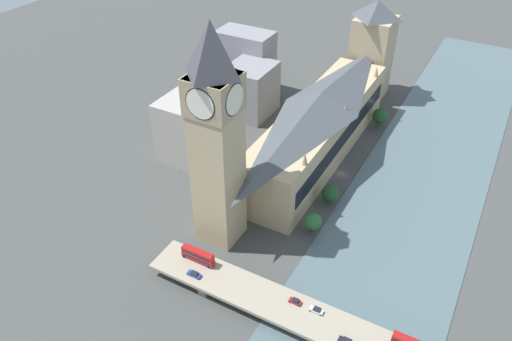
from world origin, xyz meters
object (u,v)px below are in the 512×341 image
at_px(road_bridge, 348,336).
at_px(double_decker_bus_mid, 198,255).
at_px(victoria_tower, 372,50).
at_px(car_southbound_lead, 346,341).
at_px(clock_tower, 216,134).
at_px(car_southbound_mid, 317,310).
at_px(parliament_hall, 320,125).
at_px(car_southbound_tail, 295,301).
at_px(car_northbound_lead, 194,274).

distance_m(road_bridge, double_decker_bus_mid, 53.93).
distance_m(victoria_tower, car_southbound_lead, 164.45).
xyz_separation_m(clock_tower, car_southbound_mid, (-45.65, 18.94, -37.80)).
height_order(parliament_hall, road_bridge, parliament_hall).
relative_size(clock_tower, car_southbound_tail, 20.67).
bearing_deg(car_northbound_lead, car_southbound_lead, -179.99).
distance_m(clock_tower, double_decker_bus_mid, 40.66).
bearing_deg(road_bridge, victoria_tower, -73.20).
bearing_deg(car_southbound_mid, parliament_hall, -67.11).
height_order(parliament_hall, victoria_tower, victoria_tower).
bearing_deg(double_decker_bus_mid, road_bridge, 176.97).
relative_size(clock_tower, road_bridge, 0.60).
bearing_deg(clock_tower, car_southbound_lead, 156.54).
relative_size(victoria_tower, car_southbound_tail, 14.10).
bearing_deg(road_bridge, car_southbound_mid, -14.07).
bearing_deg(car_southbound_lead, car_southbound_tail, -17.44).
xyz_separation_m(victoria_tower, road_bridge, (-46.25, 153.18, -21.56)).
xyz_separation_m(double_decker_bus_mid, car_southbound_mid, (-42.73, 0.09, -1.89)).
relative_size(clock_tower, car_northbound_lead, 17.10).
distance_m(double_decker_bus_mid, car_southbound_lead, 54.77).
relative_size(double_decker_bus_mid, car_southbound_mid, 2.81).
height_order(car_northbound_lead, car_southbound_tail, car_southbound_tail).
height_order(parliament_hall, car_southbound_lead, parliament_hall).
bearing_deg(clock_tower, victoria_tower, -94.53).
height_order(car_southbound_lead, car_southbound_tail, car_southbound_lead).
bearing_deg(victoria_tower, car_southbound_tail, 100.63).
bearing_deg(car_northbound_lead, car_southbound_mid, -171.59).
distance_m(victoria_tower, car_southbound_mid, 155.77).
bearing_deg(victoria_tower, double_decker_bus_mid, 87.15).
bearing_deg(car_southbound_lead, car_southbound_mid, -26.93).
distance_m(clock_tower, car_southbound_lead, 73.02).
height_order(clock_tower, car_northbound_lead, clock_tower).
bearing_deg(road_bridge, car_northbound_lead, 3.56).
xyz_separation_m(road_bridge, car_southbound_mid, (11.01, -2.76, 1.65)).
distance_m(parliament_hall, road_bridge, 98.45).
bearing_deg(clock_tower, double_decker_bus_mid, 98.83).
distance_m(car_southbound_lead, car_southbound_tail, 19.59).
relative_size(car_southbound_lead, car_southbound_tail, 1.20).
distance_m(road_bridge, car_northbound_lead, 51.30).
relative_size(victoria_tower, car_southbound_mid, 12.95).
xyz_separation_m(parliament_hall, victoria_tower, (0.05, -67.07, 9.62)).
xyz_separation_m(double_decker_bus_mid, car_northbound_lead, (-2.57, 6.03, -1.92)).
xyz_separation_m(clock_tower, double_decker_bus_mid, (-2.93, 18.86, -35.91)).
relative_size(car_southbound_lead, car_southbound_mid, 1.10).
height_order(victoria_tower, car_southbound_lead, victoria_tower).
relative_size(parliament_hall, car_southbound_lead, 22.89).
bearing_deg(car_southbound_lead, clock_tower, -23.46).
height_order(car_northbound_lead, car_southbound_mid, car_southbound_mid).
distance_m(double_decker_bus_mid, car_northbound_lead, 6.83).
bearing_deg(parliament_hall, road_bridge, 118.22).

